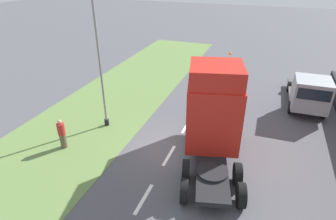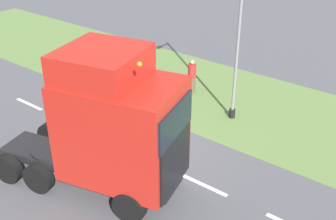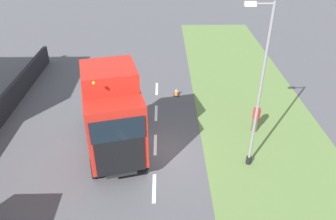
{
  "view_description": "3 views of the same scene",
  "coord_description": "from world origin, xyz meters",
  "px_view_note": "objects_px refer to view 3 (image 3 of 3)",
  "views": [
    {
      "loc": [
        3.92,
        -11.76,
        8.83
      ],
      "look_at": [
        -0.88,
        1.57,
        1.37
      ],
      "focal_mm": 30.0,
      "sensor_mm": 36.0,
      "label": 1
    },
    {
      "loc": [
        9.63,
        8.4,
        8.99
      ],
      "look_at": [
        -1.09,
        0.12,
        1.63
      ],
      "focal_mm": 45.0,
      "sensor_mm": 36.0,
      "label": 2
    },
    {
      "loc": [
        -0.44,
        13.22,
        10.65
      ],
      "look_at": [
        -0.71,
        -2.4,
        1.12
      ],
      "focal_mm": 35.0,
      "sensor_mm": 36.0,
      "label": 3
    }
  ],
  "objects_px": {
    "pedestrian": "(256,118)",
    "lamp_post": "(257,97)",
    "lorry_cab": "(113,117)",
    "traffic_cone_lead": "(176,92)"
  },
  "relations": [
    {
      "from": "lorry_cab",
      "to": "traffic_cone_lead",
      "type": "distance_m",
      "value": 7.57
    },
    {
      "from": "pedestrian",
      "to": "lamp_post",
      "type": "bearing_deg",
      "value": 69.33
    },
    {
      "from": "lorry_cab",
      "to": "pedestrian",
      "type": "xyz_separation_m",
      "value": [
        -7.46,
        -2.26,
        -1.61
      ]
    },
    {
      "from": "lorry_cab",
      "to": "lamp_post",
      "type": "relative_size",
      "value": 0.86
    },
    {
      "from": "lamp_post",
      "to": "traffic_cone_lead",
      "type": "relative_size",
      "value": 13.46
    },
    {
      "from": "lamp_post",
      "to": "pedestrian",
      "type": "relative_size",
      "value": 4.64
    },
    {
      "from": "lorry_cab",
      "to": "traffic_cone_lead",
      "type": "bearing_deg",
      "value": -130.12
    },
    {
      "from": "lamp_post",
      "to": "pedestrian",
      "type": "xyz_separation_m",
      "value": [
        -1.06,
        -2.8,
        -2.91
      ]
    },
    {
      "from": "lamp_post",
      "to": "traffic_cone_lead",
      "type": "height_order",
      "value": "lamp_post"
    },
    {
      "from": "pedestrian",
      "to": "traffic_cone_lead",
      "type": "xyz_separation_m",
      "value": [
        4.23,
        -4.24,
        -0.54
      ]
    }
  ]
}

